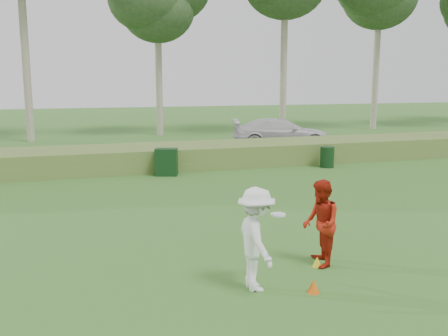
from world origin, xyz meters
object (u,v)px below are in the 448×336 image
object	(u,v)px
trash_bin	(327,157)
player_white	(256,239)
cone_yellow	(317,262)
car_right	(281,133)
cone_orange	(313,286)
player_red	(321,223)
utility_cabinet	(166,162)

from	to	relation	value
trash_bin	player_white	bearing A→B (deg)	-124.45
cone_yellow	trash_bin	bearing A→B (deg)	60.04
cone_yellow	car_right	bearing A→B (deg)	68.39
player_white	cone_orange	world-z (taller)	player_white
player_red	utility_cabinet	size ratio (longest dim) A/B	1.64
utility_cabinet	car_right	distance (m)	9.51
player_red	cone_orange	xyz separation A→B (m)	(-0.72, -1.13, -0.74)
trash_bin	car_right	world-z (taller)	car_right
utility_cabinet	cone_yellow	bearing A→B (deg)	-66.03
player_white	car_right	xyz separation A→B (m)	(7.96, 16.87, -0.08)
cone_yellow	utility_cabinet	world-z (taller)	utility_cabinet
player_white	trash_bin	xyz separation A→B (m)	(7.33, 10.69, -0.47)
cone_yellow	utility_cabinet	size ratio (longest dim) A/B	0.19
utility_cabinet	trash_bin	distance (m)	6.79
player_white	cone_orange	xyz separation A→B (m)	(0.89, -0.45, -0.79)
player_red	cone_orange	world-z (taller)	player_red
utility_cabinet	player_red	bearing A→B (deg)	-65.55
cone_orange	utility_cabinet	xyz separation A→B (m)	(-0.34, 11.37, 0.40)
player_white	utility_cabinet	distance (m)	10.93
player_red	utility_cabinet	bearing A→B (deg)	-158.84
player_white	trash_bin	distance (m)	12.97
cone_yellow	trash_bin	world-z (taller)	trash_bin
player_red	cone_yellow	xyz separation A→B (m)	(-0.08, -0.06, -0.76)
player_white	trash_bin	world-z (taller)	player_white
cone_orange	cone_yellow	xyz separation A→B (m)	(0.64, 1.08, -0.02)
utility_cabinet	car_right	size ratio (longest dim) A/B	0.20
cone_orange	car_right	world-z (taller)	car_right
player_red	cone_yellow	bearing A→B (deg)	-39.49
player_white	cone_yellow	bearing A→B (deg)	-66.40
cone_yellow	cone_orange	bearing A→B (deg)	-120.85
player_red	car_right	size ratio (longest dim) A/B	0.33
player_red	cone_orange	size ratio (longest dim) A/B	7.24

